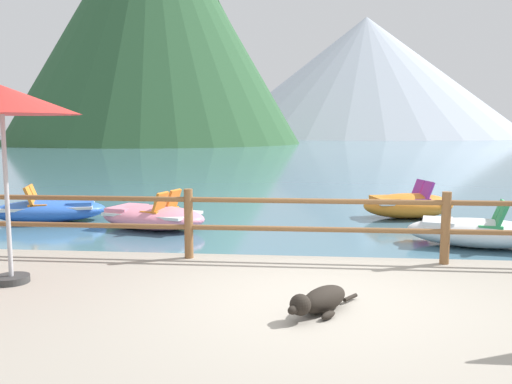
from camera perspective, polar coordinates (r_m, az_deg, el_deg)
ground_plane at (r=45.49m, az=5.57°, el=4.13°), size 200.00×200.00×0.00m
dock_railing at (r=7.09m, az=6.28°, el=-2.86°), size 23.92×0.12×0.95m
beach_umbrella at (r=6.56m, az=-25.69°, el=8.66°), size 1.70×1.70×2.24m
dog_resting at (r=5.22m, az=6.87°, el=-11.51°), size 0.72×0.88×0.26m
pedal_boat_0 at (r=13.20m, az=-21.28°, el=-1.81°), size 2.77×1.92×0.86m
pedal_boat_1 at (r=13.37m, az=16.04°, el=-1.34°), size 2.45×1.65×0.91m
pedal_boat_2 at (r=10.55m, az=22.61°, el=-3.96°), size 2.67×1.63×0.86m
pedal_boat_3 at (r=11.67m, az=-11.09°, el=-2.59°), size 2.70×1.94×0.85m
cliff_headland at (r=79.71m, az=-9.86°, el=17.21°), size 41.18×41.18×35.31m
distant_peak at (r=127.75m, az=11.66°, el=11.94°), size 70.69×70.69×27.39m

